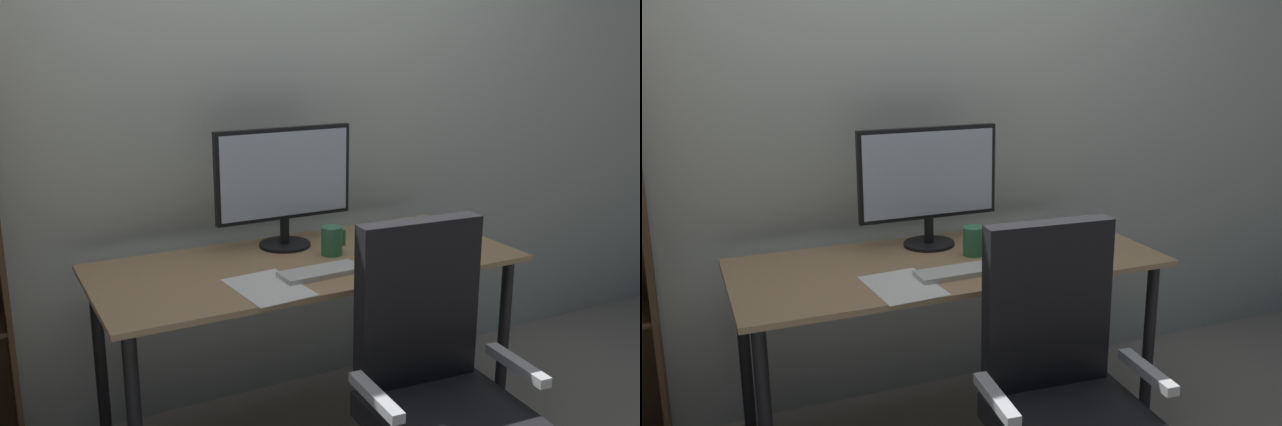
{
  "view_description": "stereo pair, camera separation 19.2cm",
  "coord_description": "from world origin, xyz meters",
  "views": [
    {
      "loc": [
        -1.08,
        -2.19,
        1.56
      ],
      "look_at": [
        0.08,
        0.05,
        0.9
      ],
      "focal_mm": 39.44,
      "sensor_mm": 36.0,
      "label": 1
    },
    {
      "loc": [
        -0.91,
        -2.27,
        1.56
      ],
      "look_at": [
        0.08,
        0.05,
        0.9
      ],
      "focal_mm": 39.44,
      "sensor_mm": 36.0,
      "label": 2
    }
  ],
  "objects": [
    {
      "name": "laptop",
      "position": [
        0.54,
        0.07,
        0.75
      ],
      "size": [
        0.32,
        0.23,
        0.02
      ],
      "primitive_type": "cube",
      "rotation": [
        0.0,
        0.0,
        0.01
      ],
      "color": "#B7BABC",
      "rests_on": "desk"
    },
    {
      "name": "coffee_mug",
      "position": [
        0.11,
        0.02,
        0.79
      ],
      "size": [
        0.1,
        0.08,
        0.11
      ],
      "color": "#387F51",
      "rests_on": "desk"
    },
    {
      "name": "back_wall",
      "position": [
        0.0,
        0.51,
        1.3
      ],
      "size": [
        6.4,
        0.1,
        2.6
      ],
      "primitive_type": "cube",
      "color": "beige",
      "rests_on": "ground"
    },
    {
      "name": "monitor",
      "position": [
        -0.0,
        0.2,
        1.0
      ],
      "size": [
        0.55,
        0.2,
        0.46
      ],
      "color": "black",
      "rests_on": "desk"
    },
    {
      "name": "mouse",
      "position": [
        0.18,
        -0.15,
        0.76
      ],
      "size": [
        0.07,
        0.11,
        0.03
      ],
      "primitive_type": "cube",
      "rotation": [
        0.0,
        0.0,
        -0.2
      ],
      "color": "black",
      "rests_on": "desk"
    },
    {
      "name": "paper_sheet",
      "position": [
        -0.24,
        -0.19,
        0.74
      ],
      "size": [
        0.23,
        0.31,
        0.0
      ],
      "primitive_type": "cube",
      "rotation": [
        0.0,
        0.0,
        0.08
      ],
      "color": "white",
      "rests_on": "desk"
    },
    {
      "name": "keyboard",
      "position": [
        -0.03,
        -0.16,
        0.75
      ],
      "size": [
        0.29,
        0.12,
        0.02
      ],
      "primitive_type": "cube",
      "rotation": [
        0.0,
        0.0,
        0.03
      ],
      "color": "silver",
      "rests_on": "desk"
    },
    {
      "name": "office_chair",
      "position": [
        0.1,
        -0.68,
        0.46
      ],
      "size": [
        0.54,
        0.54,
        1.01
      ],
      "rotation": [
        0.0,
        0.0,
        -0.07
      ],
      "color": "#B7BABC",
      "rests_on": "ground"
    },
    {
      "name": "desk",
      "position": [
        0.0,
        0.0,
        0.65
      ],
      "size": [
        1.55,
        0.67,
        0.74
      ],
      "color": "tan",
      "rests_on": "ground"
    }
  ]
}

